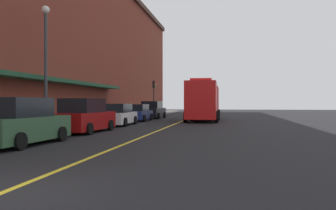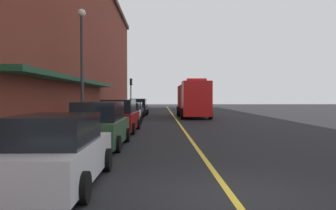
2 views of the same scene
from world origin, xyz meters
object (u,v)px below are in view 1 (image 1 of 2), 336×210
parked_car_1 (20,123)px  fire_truck (204,102)px  parked_car_4 (138,113)px  parking_meter_1 (138,108)px  parked_car_2 (84,117)px  parking_meter_0 (106,110)px  parked_car_5 (153,110)px  parked_car_3 (118,115)px  traffic_light_near (154,91)px  street_lamp_left (46,54)px

parked_car_1 → fire_truck: bearing=-14.7°
parked_car_4 → parking_meter_1: parked_car_4 is taller
parked_car_1 → parked_car_2: parked_car_2 is taller
parking_meter_0 → parked_car_4: bearing=74.7°
parking_meter_0 → parking_meter_1: (0.00, 10.14, 0.00)m
parked_car_4 → parking_meter_1: bearing=14.9°
fire_truck → parking_meter_0: 9.61m
parking_meter_1 → parked_car_5: bearing=12.7°
parked_car_1 → parking_meter_1: bearing=4.8°
parked_car_3 → parking_meter_1: bearing=6.1°
fire_truck → traffic_light_near: 13.62m
parked_car_5 → street_lamp_left: 19.01m
traffic_light_near → parked_car_3: bearing=-85.7°
parked_car_4 → parking_meter_0: bearing=165.4°
traffic_light_near → street_lamp_left: bearing=-91.5°
parked_car_5 → fire_truck: 7.11m
parked_car_3 → parked_car_5: bearing=-1.3°
fire_truck → traffic_light_near: (-7.13, 11.52, 1.39)m
street_lamp_left → parked_car_3: bearing=72.5°
street_lamp_left → traffic_light_near: 25.98m
parked_car_2 → parked_car_3: (0.02, 6.19, -0.13)m
parked_car_3 → parking_meter_1: parked_car_3 is taller
parked_car_1 → fire_truck: 20.87m
parked_car_5 → parked_car_4: bearing=179.6°
parking_meter_1 → parked_car_4: bearing=-75.8°
parking_meter_0 → parking_meter_1: size_ratio=1.00×
parking_meter_0 → street_lamp_left: size_ratio=0.19×
parked_car_5 → street_lamp_left: size_ratio=0.70×
parked_car_5 → parking_meter_1: (-1.49, -0.33, 0.21)m
parked_car_5 → parked_car_1: bearing=-179.1°
parking_meter_0 → fire_truck: bearing=41.4°
parked_car_3 → parking_meter_1: size_ratio=3.55×
parked_car_5 → parking_meter_0: (-1.49, -10.48, 0.21)m
parking_meter_0 → traffic_light_near: bearing=89.8°
parked_car_5 → fire_truck: (5.71, -4.14, 0.91)m
fire_truck → parked_car_1: bearing=-16.4°
parking_meter_1 → parked_car_1: bearing=-86.7°
parked_car_4 → parked_car_5: 5.62m
parked_car_3 → traffic_light_near: traffic_light_near is taller
parked_car_4 → fire_truck: fire_truck is taller
fire_truck → traffic_light_near: bearing=-148.4°
parked_car_2 → parking_meter_0: parked_car_2 is taller
parked_car_2 → parking_meter_1: 17.84m
street_lamp_left → parked_car_2: bearing=12.3°
parked_car_2 → fire_truck: 15.11m
parked_car_5 → parked_car_3: bearing=-178.8°
parked_car_2 → parked_car_4: (-0.15, 12.49, -0.16)m
parked_car_3 → parking_meter_0: size_ratio=3.55×
traffic_light_near → parked_car_1: bearing=-87.6°
parked_car_5 → fire_truck: bearing=-124.8°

